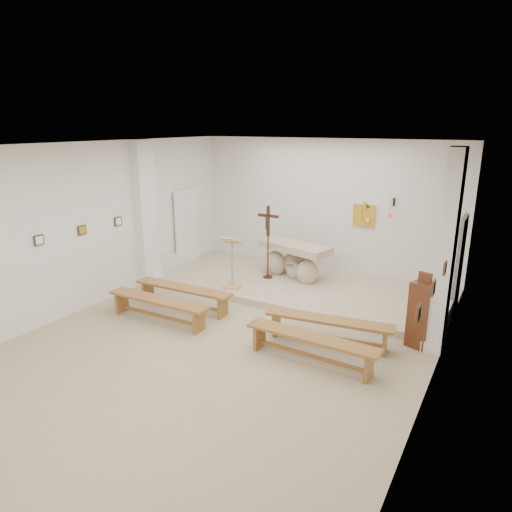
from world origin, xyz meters
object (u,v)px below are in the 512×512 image
Objects in this scene: crucifix_stand at (268,237)px; bench_left_second at (158,304)px; donation_pedestal at (421,314)px; bench_right_front at (329,325)px; bench_right_second at (311,343)px; lectern at (232,262)px; bench_left_front at (183,292)px; altar at (294,263)px.

bench_left_second is at bearing -106.58° from crucifix_stand.
donation_pedestal is 1.64m from bench_right_front.
bench_right_front is at bearing -134.80° from donation_pedestal.
bench_right_front is 0.80m from bench_right_second.
lectern reaches higher than bench_left_front.
bench_left_front is 3.31m from bench_right_front.
crucifix_stand is (0.39, 1.03, 0.43)m from lectern.
donation_pedestal is (3.95, -1.58, -0.58)m from crucifix_stand.
bench_right_front is (-1.44, -0.73, -0.25)m from donation_pedestal.
bench_right_front is at bearing -39.70° from altar.
bench_right_front is (2.50, -2.31, -0.83)m from crucifix_stand.
bench_left_second is at bearing -178.10° from bench_right_second.
donation_pedestal is at bearing 18.88° from bench_right_front.
bench_left_second is (-3.31, -0.80, 0.00)m from bench_right_front.
bench_left_second is (-0.42, -2.08, -0.39)m from lectern.
bench_left_second and bench_right_second have the same top height.
bench_right_second is at bearing -46.40° from altar.
altar is at bearing 118.20° from bench_right_front.
lectern is (-0.91, -1.44, 0.25)m from altar.
lectern reaches higher than altar.
bench_left_front is (-0.42, -1.28, -0.39)m from lectern.
crucifix_stand is 0.78× the size of bench_right_second.
donation_pedestal is 0.60× the size of bench_left_front.
bench_left_front is 0.99× the size of bench_right_front.
altar is 3.77m from bench_left_second.
lectern is 0.68× the size of crucifix_stand.
bench_left_front is 0.80m from bench_left_second.
lectern is 4.37m from donation_pedestal.
bench_left_second is 1.00× the size of bench_right_second.
altar reaches higher than bench_left_front.
bench_right_front is (2.89, -1.28, -0.39)m from lectern.
bench_left_front and bench_right_front have the same top height.
lectern is at bearing 69.92° from bench_left_front.
lectern is 0.53× the size of bench_left_front.
donation_pedestal is (3.42, -1.99, 0.10)m from altar.
lectern is 1.18m from crucifix_stand.
bench_left_front is 1.00× the size of bench_left_second.
bench_left_second is (0.00, -0.80, 0.00)m from bench_left_front.
lectern is at bearing 146.20° from bench_right_second.
donation_pedestal is at bearing 16.76° from bench_left_second.
donation_pedestal is 4.82m from bench_left_front.
bench_left_front is at bearing -152.84° from donation_pedestal.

